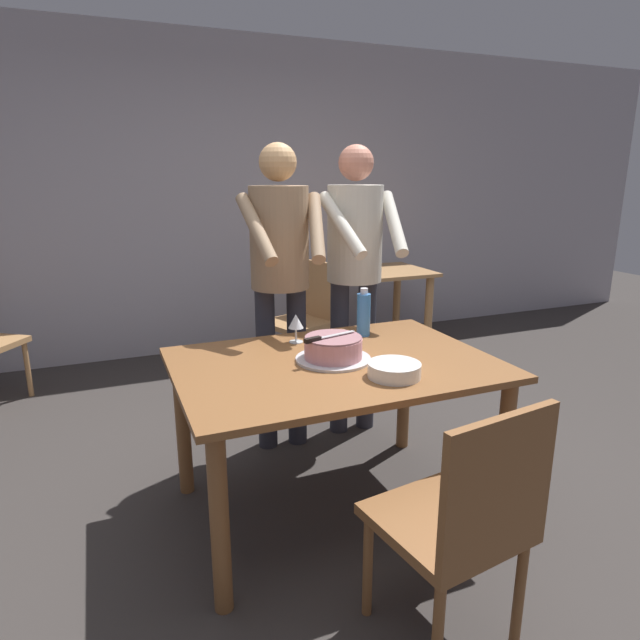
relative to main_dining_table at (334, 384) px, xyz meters
name	(u,v)px	position (x,y,z in m)	size (l,w,h in m)	color
ground_plane	(334,508)	(0.00, 0.00, -0.64)	(14.00, 14.00, 0.00)	#383330
back_wall	(207,199)	(0.00, 2.77, 0.71)	(10.00, 0.12, 2.70)	#ADA8B2
main_dining_table	(334,384)	(0.00, 0.00, 0.00)	(1.41, 0.99, 0.75)	brown
cake_on_platter	(333,349)	(0.00, 0.02, 0.16)	(0.34, 0.34, 0.11)	silver
cake_knife	(320,338)	(-0.07, 0.00, 0.23)	(0.27, 0.09, 0.02)	silver
plate_stack	(394,370)	(0.15, -0.27, 0.14)	(0.22, 0.22, 0.06)	white
wine_glass_near	(296,322)	(-0.06, 0.33, 0.21)	(0.08, 0.08, 0.14)	silver
water_bottle	(364,314)	(0.30, 0.31, 0.22)	(0.07, 0.07, 0.25)	#387AC6
person_cutting_cake	(280,266)	(-0.02, 0.71, 0.43)	(0.46, 0.57, 1.72)	#2D2D38
person_standing_beside	(355,260)	(0.45, 0.74, 0.43)	(0.47, 0.56, 1.72)	#2D2D38
chair_near_side	(463,518)	(0.07, -0.87, -0.15)	(0.50, 0.50, 0.90)	brown
background_table	(371,289)	(1.27, 2.07, -0.06)	(1.00, 0.70, 0.74)	tan
background_chair_1	(304,314)	(0.53, 1.78, -0.15)	(0.57, 0.57, 0.90)	tan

